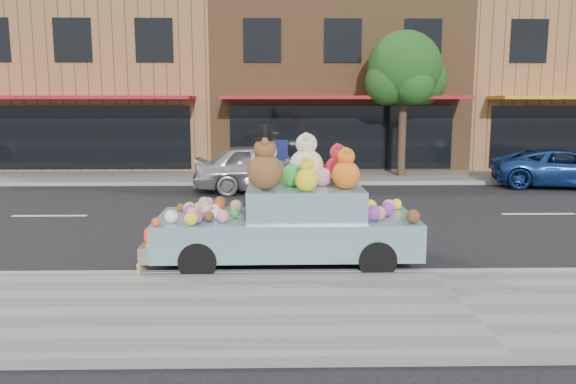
{
  "coord_description": "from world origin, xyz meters",
  "views": [
    {
      "loc": [
        -2.46,
        -13.48,
        2.74
      ],
      "look_at": [
        -2.28,
        -4.21,
        1.25
      ],
      "focal_mm": 35.0,
      "sensor_mm": 36.0,
      "label": 1
    }
  ],
  "objects_px": {
    "street_tree": "(404,75)",
    "car_silver": "(265,167)",
    "car_blue": "(564,168)",
    "art_car": "(289,218)"
  },
  "relations": [
    {
      "from": "street_tree",
      "to": "art_car",
      "type": "relative_size",
      "value": 1.16
    },
    {
      "from": "car_blue",
      "to": "art_car",
      "type": "relative_size",
      "value": 0.99
    },
    {
      "from": "street_tree",
      "to": "car_blue",
      "type": "height_order",
      "value": "street_tree"
    },
    {
      "from": "street_tree",
      "to": "car_blue",
      "type": "bearing_deg",
      "value": -24.19
    },
    {
      "from": "street_tree",
      "to": "car_silver",
      "type": "height_order",
      "value": "street_tree"
    },
    {
      "from": "car_silver",
      "to": "art_car",
      "type": "bearing_deg",
      "value": 177.92
    },
    {
      "from": "car_silver",
      "to": "car_blue",
      "type": "height_order",
      "value": "car_silver"
    },
    {
      "from": "art_car",
      "to": "car_silver",
      "type": "bearing_deg",
      "value": 93.46
    },
    {
      "from": "car_blue",
      "to": "street_tree",
      "type": "bearing_deg",
      "value": 77.44
    },
    {
      "from": "car_silver",
      "to": "art_car",
      "type": "relative_size",
      "value": 0.98
    }
  ]
}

